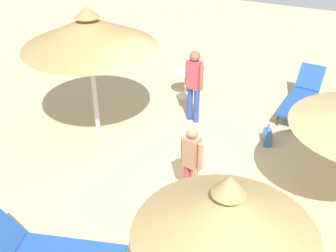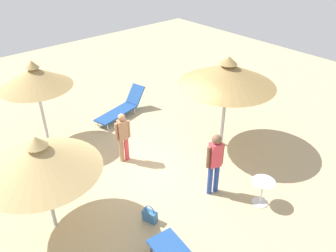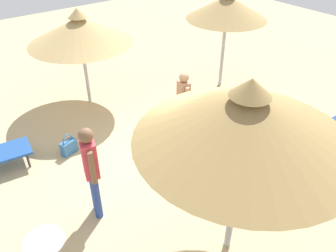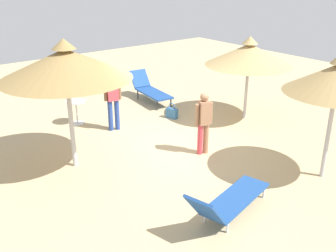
% 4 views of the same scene
% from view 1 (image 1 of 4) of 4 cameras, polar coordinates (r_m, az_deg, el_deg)
% --- Properties ---
extents(ground, '(24.00, 24.00, 0.10)m').
position_cam_1_polar(ground, '(8.92, 1.15, -5.97)').
color(ground, tan).
extents(parasol_umbrella_near_right, '(2.77, 2.77, 2.88)m').
position_cam_1_polar(parasol_umbrella_near_right, '(9.15, -10.22, 11.84)').
color(parasol_umbrella_near_right, '#B2B2B7').
rests_on(parasol_umbrella_near_right, ground).
extents(parasol_umbrella_near_left, '(2.09, 2.09, 2.69)m').
position_cam_1_polar(parasol_umbrella_near_left, '(4.80, 7.61, -11.18)').
color(parasol_umbrella_near_left, '#B2B2B7').
rests_on(parasol_umbrella_near_left, ground).
extents(lounge_chair_far_right, '(1.04, 2.22, 0.86)m').
position_cam_1_polar(lounge_chair_far_right, '(7.18, -15.06, -14.77)').
color(lounge_chair_far_right, '#1E478C').
rests_on(lounge_chair_far_right, ground).
extents(lounge_chair_edge, '(2.05, 0.84, 0.89)m').
position_cam_1_polar(lounge_chair_edge, '(11.15, 16.87, 3.77)').
color(lounge_chair_edge, '#1E478C').
rests_on(lounge_chair_edge, ground).
extents(person_standing_front, '(0.29, 0.46, 1.75)m').
position_cam_1_polar(person_standing_front, '(10.02, 3.37, 5.71)').
color(person_standing_front, navy).
rests_on(person_standing_front, ground).
extents(person_standing_center, '(0.28, 0.43, 1.54)m').
position_cam_1_polar(person_standing_center, '(7.71, 3.02, -4.45)').
color(person_standing_center, '#A57554').
rests_on(person_standing_center, ground).
extents(handbag, '(0.38, 0.26, 0.48)m').
position_cam_1_polar(handbag, '(9.82, 12.73, -1.37)').
color(handbag, '#336699').
rests_on(handbag, ground).
extents(side_table_round, '(0.56, 0.56, 0.69)m').
position_cam_1_polar(side_table_round, '(11.33, 2.24, 5.96)').
color(side_table_round, silver).
rests_on(side_table_round, ground).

